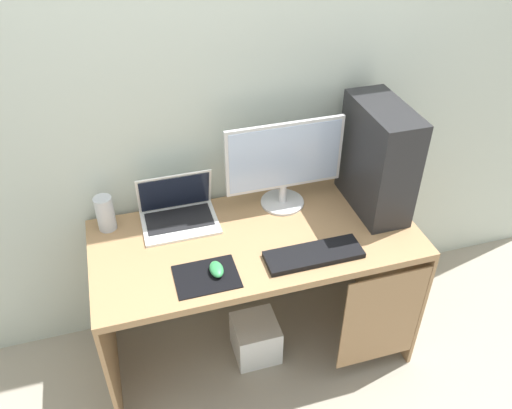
{
  "coord_description": "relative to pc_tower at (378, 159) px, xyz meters",
  "views": [
    {
      "loc": [
        -0.51,
        -1.71,
        2.27
      ],
      "look_at": [
        0.0,
        0.0,
        0.93
      ],
      "focal_mm": 36.79,
      "sensor_mm": 36.0,
      "label": 1
    }
  ],
  "objects": [
    {
      "name": "mouse_left",
      "position": [
        -0.82,
        -0.25,
        -0.24
      ],
      "size": [
        0.06,
        0.1,
        0.03
      ],
      "primitive_type": "ellipsoid",
      "color": "#338C4C",
      "rests_on": "mousepad"
    },
    {
      "name": "pc_tower",
      "position": [
        0.0,
        0.0,
        0.0
      ],
      "size": [
        0.2,
        0.42,
        0.52
      ],
      "primitive_type": "cube",
      "color": "#232326",
      "rests_on": "desk"
    },
    {
      "name": "speaker",
      "position": [
        -1.23,
        0.18,
        -0.18
      ],
      "size": [
        0.08,
        0.08,
        0.17
      ],
      "primitive_type": "cylinder",
      "color": "#B7BCC6",
      "rests_on": "desk"
    },
    {
      "name": "desk",
      "position": [
        -0.58,
        -0.09,
        -0.41
      ],
      "size": [
        1.46,
        0.67,
        0.75
      ],
      "color": "#A37A51",
      "rests_on": "ground_plane"
    },
    {
      "name": "monitor",
      "position": [
        -0.41,
        0.12,
        -0.03
      ],
      "size": [
        0.55,
        0.21,
        0.44
      ],
      "color": "silver",
      "rests_on": "desk"
    },
    {
      "name": "wall_back",
      "position": [
        -0.6,
        0.3,
        0.29
      ],
      "size": [
        4.0,
        0.05,
        2.6
      ],
      "color": "beige",
      "rests_on": "ground_plane"
    },
    {
      "name": "subwoofer",
      "position": [
        -0.62,
        -0.12,
        -0.9
      ],
      "size": [
        0.22,
        0.22,
        0.22
      ],
      "primitive_type": "cube",
      "color": "white",
      "rests_on": "ground_plane"
    },
    {
      "name": "laptop",
      "position": [
        -0.91,
        0.14,
        -0.21
      ],
      "size": [
        0.34,
        0.25,
        0.23
      ],
      "color": "white",
      "rests_on": "desk"
    },
    {
      "name": "keyboard",
      "position": [
        -0.4,
        -0.27,
        -0.25
      ],
      "size": [
        0.42,
        0.14,
        0.02
      ],
      "primitive_type": "cube",
      "color": "black",
      "rests_on": "desk"
    },
    {
      "name": "ground_plane",
      "position": [
        -0.6,
        -0.07,
        -1.01
      ],
      "size": [
        8.0,
        8.0,
        0.0
      ],
      "primitive_type": "plane",
      "color": "#9E9384"
    },
    {
      "name": "mousepad",
      "position": [
        -0.87,
        -0.26,
        -0.26
      ],
      "size": [
        0.26,
        0.2,
        0.0
      ],
      "primitive_type": "cube",
      "color": "black",
      "rests_on": "desk"
    }
  ]
}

